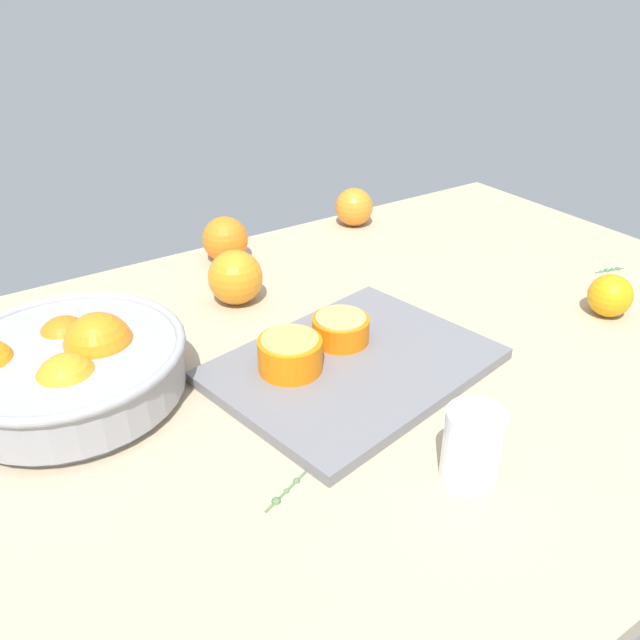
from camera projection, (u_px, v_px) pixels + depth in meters
The scene contains 13 objects.
ground_plane at pixel (335, 372), 85.92cm from camera, with size 145.21×90.08×3.00cm, color tan.
fruit_bowl at pixel (68, 367), 76.23cm from camera, with size 28.10×28.10×10.41cm.
juice_glass at pixel (472, 450), 64.75cm from camera, with size 5.99×5.99×8.29cm.
cutting_board at pixel (353, 365), 83.17cm from camera, with size 34.60×25.87×1.54cm, color slate.
orange_half_0 at pixel (290, 354), 80.00cm from camera, with size 8.18×8.18×4.52cm.
orange_half_1 at pixel (293, 355), 81.02cm from camera, with size 6.45×6.45×3.18cm.
orange_half_2 at pixel (341, 329), 86.22cm from camera, with size 7.77×7.77×3.67cm.
loose_orange_0 at pixel (354, 207), 126.63cm from camera, with size 7.47×7.47×7.47cm, color orange.
loose_orange_1 at pixel (610, 296), 94.88cm from camera, with size 6.43×6.43×6.43cm, color orange.
loose_orange_2 at pixel (225, 239), 111.61cm from camera, with size 7.97×7.97×7.97cm, color orange.
loose_orange_4 at pixel (235, 277), 97.98cm from camera, with size 8.43×8.43×8.43cm, color orange.
herb_sprig_0 at pixel (284, 492), 64.29cm from camera, with size 6.46×2.87×0.97cm.
herb_sprig_1 at pixel (610, 269), 109.70cm from camera, with size 5.66×1.73×0.98cm.
Camera 1 is at (-40.92, -58.14, 47.28)cm, focal length 35.88 mm.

